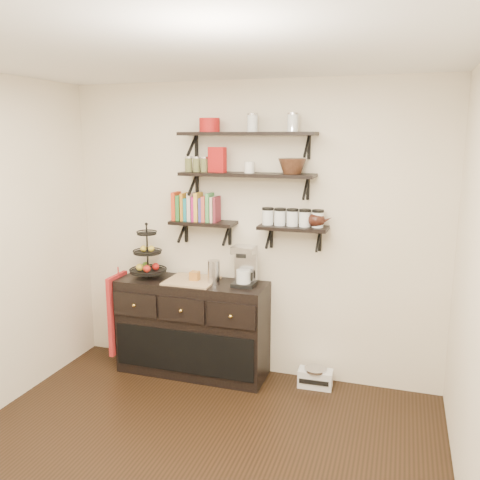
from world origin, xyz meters
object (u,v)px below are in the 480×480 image
at_px(sideboard, 193,327).
at_px(fruit_stand, 148,259).
at_px(coffee_maker, 245,267).
at_px(radio, 315,378).

xyz_separation_m(sideboard, fruit_stand, (-0.44, 0.00, 0.62)).
bearing_deg(sideboard, coffee_maker, 2.82).
height_order(sideboard, radio, sideboard).
distance_m(coffee_maker, radio, 1.18).
bearing_deg(coffee_maker, fruit_stand, -178.31).
distance_m(sideboard, fruit_stand, 0.76).
height_order(coffee_maker, radio, coffee_maker).
bearing_deg(radio, coffee_maker, -178.96).
height_order(fruit_stand, coffee_maker, fruit_stand).
xyz_separation_m(sideboard, coffee_maker, (0.51, 0.02, 0.62)).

